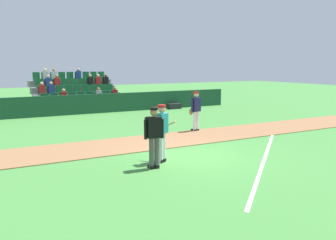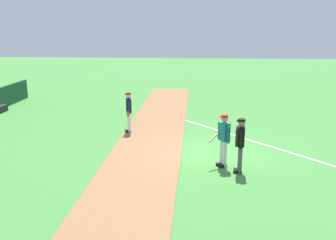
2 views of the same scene
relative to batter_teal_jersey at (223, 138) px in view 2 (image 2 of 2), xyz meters
name	(u,v)px [view 2 (image 2 of 2)]	position (x,y,z in m)	size (l,w,h in m)	color
ground_plane	(213,154)	(1.16, 0.28, -0.97)	(80.00, 80.00, 0.00)	#42843A
infield_dirt_path	(146,152)	(1.16, 2.73, -0.95)	(28.00, 2.61, 0.03)	#936642
foul_line_chalk	(221,131)	(4.16, -0.22, -0.96)	(12.00, 0.10, 0.01)	white
batter_teal_jersey	(223,138)	(0.00, 0.00, 0.00)	(0.74, 0.70, 1.76)	white
umpire_home_plate	(240,143)	(-0.52, -0.48, 0.03)	(0.59, 0.34, 1.76)	#4C4C4C
runner_navy_jersey	(129,111)	(3.73, 3.82, -0.01)	(0.67, 0.37, 1.76)	white
equipment_bag	(1,109)	(7.02, 11.38, -0.79)	(0.90, 0.36, 0.36)	#232328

